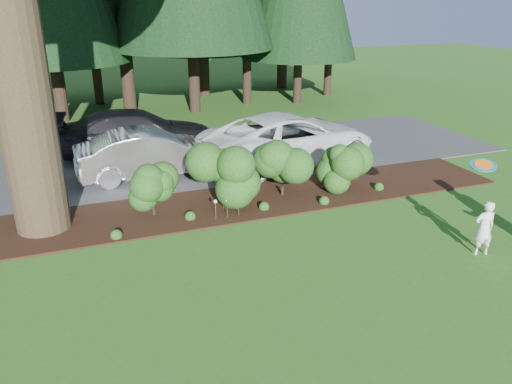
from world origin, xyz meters
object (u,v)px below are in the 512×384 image
at_px(car_silver_wagon, 150,153).
at_px(frisbee, 483,165).
at_px(car_dark_suv, 138,133).
at_px(car_white_suv, 289,139).
at_px(child, 484,228).

height_order(car_silver_wagon, frisbee, frisbee).
height_order(car_dark_suv, frisbee, frisbee).
distance_m(car_dark_suv, frisbee, 11.34).
relative_size(car_silver_wagon, car_white_suv, 0.75).
bearing_deg(child, frisbee, -43.39).
distance_m(child, frisbee, 1.40).
distance_m(car_silver_wagon, frisbee, 9.36).
distance_m(car_white_suv, car_dark_suv, 5.27).
xyz_separation_m(car_white_suv, car_dark_suv, (-4.54, 2.67, -0.05)).
height_order(car_silver_wagon, car_dark_suv, car_dark_suv).
distance_m(car_white_suv, child, 7.36).
xyz_separation_m(car_silver_wagon, car_white_suv, (4.51, -0.27, 0.10)).
bearing_deg(frisbee, car_white_suv, 99.69).
xyz_separation_m(car_silver_wagon, frisbee, (5.71, -7.31, 1.24)).
bearing_deg(car_dark_suv, car_silver_wagon, -174.78).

